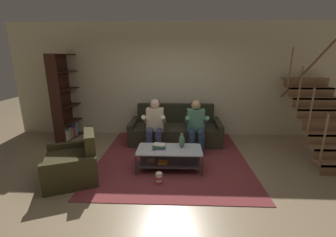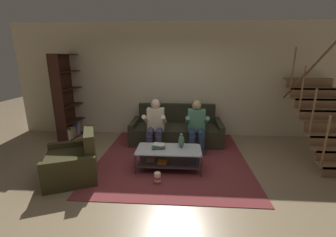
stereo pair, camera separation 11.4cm
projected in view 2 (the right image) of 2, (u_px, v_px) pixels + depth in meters
name	position (u px, v px, depth m)	size (l,w,h in m)	color
ground	(168.00, 179.00, 3.91)	(16.80, 16.80, 0.00)	#927C5C
back_partition	(174.00, 81.00, 5.89)	(8.40, 0.12, 2.90)	beige
staircase_run	(325.00, 115.00, 4.66)	(1.05, 2.08, 2.49)	#8E6745
couch	(176.00, 130.00, 5.59)	(2.20, 0.92, 0.90)	#2E2D1F
person_seated_left	(155.00, 123.00, 5.00)	(0.50, 0.58, 1.16)	#3A405F
person_seated_right	(196.00, 124.00, 4.95)	(0.50, 0.58, 1.14)	navy
coffee_table	(168.00, 155.00, 4.21)	(1.20, 0.59, 0.40)	#B9BCC4
area_rug	(173.00, 155.00, 4.85)	(3.00, 3.39, 0.01)	brown
vase	(181.00, 141.00, 4.21)	(0.12, 0.12, 0.27)	#467457
book_stack	(159.00, 146.00, 4.19)	(0.26, 0.19, 0.09)	#8D3A92
bookshelf	(69.00, 104.00, 5.84)	(0.43, 1.11, 2.13)	#361A12
armchair	(74.00, 163.00, 3.92)	(1.11, 1.18, 0.83)	#37321A
popcorn_tub	(157.00, 178.00, 3.75)	(0.11, 0.11, 0.21)	red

